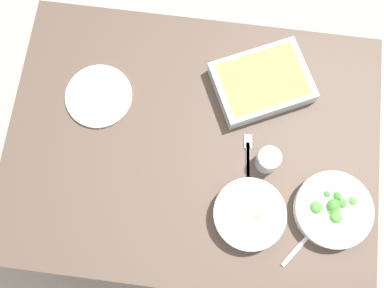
{
  "coord_description": "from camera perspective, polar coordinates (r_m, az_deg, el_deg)",
  "views": [
    {
      "loc": [
        0.04,
        -0.34,
        2.09
      ],
      "look_at": [
        0.0,
        0.0,
        0.74
      ],
      "focal_mm": 40.49,
      "sensor_mm": 36.0,
      "label": 1
    }
  ],
  "objects": [
    {
      "name": "ground_plane",
      "position": [
        2.12,
        0.0,
        -4.97
      ],
      "size": [
        6.0,
        6.0,
        0.0
      ],
      "primitive_type": "plane",
      "color": "#9E9389"
    },
    {
      "name": "dining_table",
      "position": [
        1.48,
        0.0,
        -0.86
      ],
      "size": [
        1.2,
        0.9,
        0.74
      ],
      "color": "#4C3D33",
      "rests_on": "ground_plane"
    },
    {
      "name": "stew_bowl",
      "position": [
        1.33,
        7.55,
        -9.19
      ],
      "size": [
        0.22,
        0.22,
        0.06
      ],
      "color": "white",
      "rests_on": "dining_table"
    },
    {
      "name": "broccoli_bowl",
      "position": [
        1.39,
        18.06,
        -8.21
      ],
      "size": [
        0.24,
        0.24,
        0.07
      ],
      "color": "white",
      "rests_on": "dining_table"
    },
    {
      "name": "baking_dish",
      "position": [
        1.44,
        9.2,
        8.03
      ],
      "size": [
        0.37,
        0.33,
        0.06
      ],
      "color": "silver",
      "rests_on": "dining_table"
    },
    {
      "name": "drink_cup",
      "position": [
        1.36,
        9.93,
        -2.14
      ],
      "size": [
        0.07,
        0.07,
        0.08
      ],
      "color": "#B2BCC6",
      "rests_on": "dining_table"
    },
    {
      "name": "side_plate",
      "position": [
        1.47,
        -12.17,
        6.18
      ],
      "size": [
        0.22,
        0.22,
        0.01
      ],
      "primitive_type": "cylinder",
      "color": "white",
      "rests_on": "dining_table"
    },
    {
      "name": "spoon_by_stew",
      "position": [
        1.37,
        7.38,
        -4.36
      ],
      "size": [
        0.04,
        0.18,
        0.01
      ],
      "color": "silver",
      "rests_on": "dining_table"
    },
    {
      "name": "spoon_by_broccoli",
      "position": [
        1.39,
        14.86,
        -11.85
      ],
      "size": [
        0.12,
        0.15,
        0.01
      ],
      "color": "silver",
      "rests_on": "dining_table"
    },
    {
      "name": "fork_on_table",
      "position": [
        1.39,
        7.4,
        -1.76
      ],
      "size": [
        0.03,
        0.18,
        0.01
      ],
      "color": "silver",
      "rests_on": "dining_table"
    }
  ]
}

